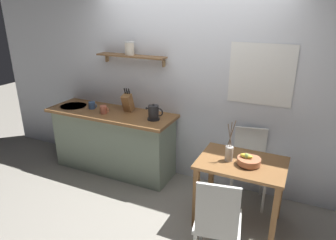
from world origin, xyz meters
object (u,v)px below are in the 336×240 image
object	(u,v)px
fruit_bowl	(249,160)
electric_kettle	(154,113)
dining_chair_near	(217,220)
dining_table	(241,174)
coffee_mug_by_sink	(92,105)
knife_block	(128,102)
dining_chair_far	(249,162)
coffee_mug_spare	(104,110)
twig_vase	(229,153)

from	to	relation	value
fruit_bowl	electric_kettle	world-z (taller)	electric_kettle
fruit_bowl	electric_kettle	xyz separation A→B (m)	(-1.30, 0.40, 0.20)
dining_chair_near	fruit_bowl	distance (m)	0.74
dining_chair_near	fruit_bowl	world-z (taller)	dining_chair_near
dining_table	coffee_mug_by_sink	world-z (taller)	coffee_mug_by_sink
electric_kettle	knife_block	distance (m)	0.48
dining_chair_far	coffee_mug_by_sink	distance (m)	2.27
dining_chair_far	coffee_mug_spare	size ratio (longest dim) A/B	6.81
electric_kettle	coffee_mug_spare	xyz separation A→B (m)	(-0.72, -0.08, -0.04)
dining_chair_near	electric_kettle	xyz separation A→B (m)	(-1.18, 1.06, 0.49)
dining_chair_near	twig_vase	xyz separation A→B (m)	(-0.09, 0.67, 0.34)
dining_chair_far	coffee_mug_by_sink	world-z (taller)	coffee_mug_by_sink
dining_table	knife_block	world-z (taller)	knife_block
coffee_mug_by_sink	dining_chair_far	bearing A→B (deg)	3.27
dining_chair_near	coffee_mug_by_sink	bearing A→B (deg)	153.59
knife_block	dining_chair_near	bearing A→B (deg)	-35.79
dining_chair_far	knife_block	xyz separation A→B (m)	(-1.68, -0.02, 0.54)
coffee_mug_by_sink	coffee_mug_spare	bearing A→B (deg)	-19.12
dining_chair_far	fruit_bowl	bearing A→B (deg)	-81.99
knife_block	coffee_mug_by_sink	bearing A→B (deg)	-168.83
twig_vase	electric_kettle	bearing A→B (deg)	160.18
dining_chair_far	coffee_mug_spare	bearing A→B (deg)	-173.53
dining_chair_near	coffee_mug_spare	bearing A→B (deg)	152.62
fruit_bowl	knife_block	world-z (taller)	knife_block
dining_table	knife_block	xyz separation A→B (m)	(-1.69, 0.48, 0.43)
dining_chair_near	coffee_mug_spare	xyz separation A→B (m)	(-1.91, 0.99, 0.45)
fruit_bowl	coffee_mug_by_sink	size ratio (longest dim) A/B	1.78
dining_table	electric_kettle	size ratio (longest dim) A/B	3.74
dining_table	knife_block	distance (m)	1.81
dining_chair_far	fruit_bowl	world-z (taller)	dining_chair_far
dining_table	dining_chair_near	distance (m)	0.71
coffee_mug_by_sink	coffee_mug_spare	size ratio (longest dim) A/B	1.00
dining_chair_far	electric_kettle	xyz separation A→B (m)	(-1.22, -0.14, 0.50)
dining_chair_far	knife_block	bearing A→B (deg)	-179.28
twig_vase	dining_table	bearing A→B (deg)	13.86
twig_vase	knife_block	xyz separation A→B (m)	(-1.55, 0.52, 0.20)
dining_chair_near	electric_kettle	size ratio (longest dim) A/B	3.94
electric_kettle	coffee_mug_by_sink	xyz separation A→B (m)	(-1.00, 0.02, -0.04)
knife_block	coffee_mug_spare	bearing A→B (deg)	-142.72
knife_block	twig_vase	bearing A→B (deg)	-18.39
dining_table	coffee_mug_spare	size ratio (longest dim) A/B	6.74
dining_chair_near	twig_vase	distance (m)	0.76
electric_kettle	twig_vase	bearing A→B (deg)	-19.82
knife_block	coffee_mug_by_sink	world-z (taller)	knife_block
dining_chair_far	knife_block	distance (m)	1.77
electric_kettle	knife_block	bearing A→B (deg)	165.08
dining_table	fruit_bowl	xyz separation A→B (m)	(0.07, -0.04, 0.19)
twig_vase	coffee_mug_spare	distance (m)	1.85
knife_block	dining_chair_far	bearing A→B (deg)	0.72
dining_table	electric_kettle	xyz separation A→B (m)	(-1.23, 0.36, 0.39)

